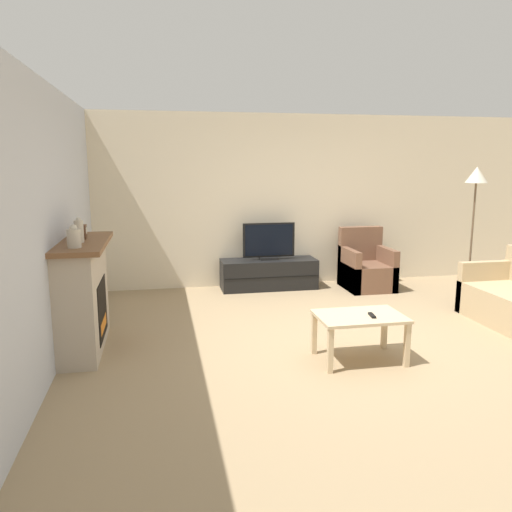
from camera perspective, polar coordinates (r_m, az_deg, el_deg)
ground_plane at (r=5.68m, az=10.25°, el=-9.57°), size 24.00×24.00×0.00m
wall_back at (r=8.03m, az=3.28°, el=6.34°), size 12.00×0.06×2.70m
wall_left at (r=5.09m, az=-22.64°, el=3.13°), size 0.06×12.00×2.70m
fireplace at (r=5.53m, az=-19.16°, el=-4.19°), size 0.49×1.42×1.15m
mantel_vase_left at (r=4.98m, az=-20.09°, el=2.01°), size 0.13×0.13×0.22m
mantel_vase_centre_left at (r=5.29m, az=-19.58°, el=2.73°), size 0.09×0.09×0.25m
mantel_clock at (r=5.54m, az=-19.18°, el=2.63°), size 0.08×0.11×0.15m
tv_stand at (r=7.81m, az=1.46°, el=-2.06°), size 1.49×0.50×0.46m
tv at (r=7.72m, az=1.48°, el=1.55°), size 0.81×0.18×0.57m
armchair at (r=8.01m, az=12.46°, el=-1.49°), size 0.70×0.76×0.94m
coffee_table at (r=5.07m, az=11.77°, el=-7.35°), size 0.85×0.58×0.47m
remote at (r=5.02m, az=13.12°, el=-6.62°), size 0.06×0.15×0.02m
floor_lamp at (r=7.56m, az=23.82°, el=7.26°), size 0.30×0.30×1.89m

